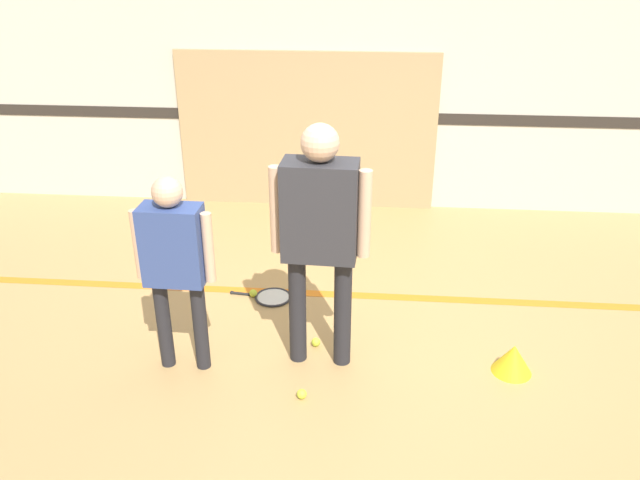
# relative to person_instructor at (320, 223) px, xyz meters

# --- Properties ---
(ground_plane) EXTENTS (16.00, 16.00, 0.00)m
(ground_plane) POSITION_rel_person_instructor_xyz_m (0.20, 0.10, -1.08)
(ground_plane) COLOR tan
(wall_back) EXTENTS (16.00, 0.07, 3.20)m
(wall_back) POSITION_rel_person_instructor_xyz_m (0.20, 3.04, 0.52)
(wall_back) COLOR beige
(wall_back) RESTS_ON ground_plane
(wall_panel) EXTENTS (2.84, 0.05, 1.72)m
(wall_panel) POSITION_rel_person_instructor_xyz_m (-0.41, 2.98, -0.22)
(wall_panel) COLOR tan
(wall_panel) RESTS_ON ground_plane
(floor_stripe) EXTENTS (14.40, 0.10, 0.01)m
(floor_stripe) POSITION_rel_person_instructor_xyz_m (0.20, 0.93, -1.07)
(floor_stripe) COLOR orange
(floor_stripe) RESTS_ON ground_plane
(person_instructor) EXTENTS (0.66, 0.29, 1.74)m
(person_instructor) POSITION_rel_person_instructor_xyz_m (0.00, 0.00, 0.00)
(person_instructor) COLOR #232328
(person_instructor) RESTS_ON ground_plane
(person_student_left) EXTENTS (0.54, 0.23, 1.42)m
(person_student_left) POSITION_rel_person_instructor_xyz_m (-0.95, -0.15, -0.20)
(person_student_left) COLOR #232328
(person_student_left) RESTS_ON ground_plane
(racket_spare_on_floor) EXTENTS (0.56, 0.35, 0.03)m
(racket_spare_on_floor) POSITION_rel_person_instructor_xyz_m (-0.49, 0.83, -1.07)
(racket_spare_on_floor) COLOR #28282D
(racket_spare_on_floor) RESTS_ON ground_plane
(tennis_ball_near_instructor) EXTENTS (0.07, 0.07, 0.07)m
(tennis_ball_near_instructor) POSITION_rel_person_instructor_xyz_m (-0.08, -0.44, -1.04)
(tennis_ball_near_instructor) COLOR #CCE038
(tennis_ball_near_instructor) RESTS_ON ground_plane
(tennis_ball_by_spare_racket) EXTENTS (0.07, 0.07, 0.07)m
(tennis_ball_by_spare_racket) POSITION_rel_person_instructor_xyz_m (-0.65, 0.84, -1.04)
(tennis_ball_by_spare_racket) COLOR #CCE038
(tennis_ball_by_spare_racket) RESTS_ON ground_plane
(tennis_ball_stray_left) EXTENTS (0.07, 0.07, 0.07)m
(tennis_ball_stray_left) POSITION_rel_person_instructor_xyz_m (-0.05, 0.16, -1.04)
(tennis_ball_stray_left) COLOR #CCE038
(tennis_ball_stray_left) RESTS_ON ground_plane
(tennis_ball_stray_right) EXTENTS (0.07, 0.07, 0.07)m
(tennis_ball_stray_right) POSITION_rel_person_instructor_xyz_m (-0.28, 1.05, -1.04)
(tennis_ball_stray_right) COLOR #CCE038
(tennis_ball_stray_right) RESTS_ON ground_plane
(training_cone) EXTENTS (0.28, 0.28, 0.22)m
(training_cone) POSITION_rel_person_instructor_xyz_m (1.36, -0.03, -0.97)
(training_cone) COLOR yellow
(training_cone) RESTS_ON ground_plane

